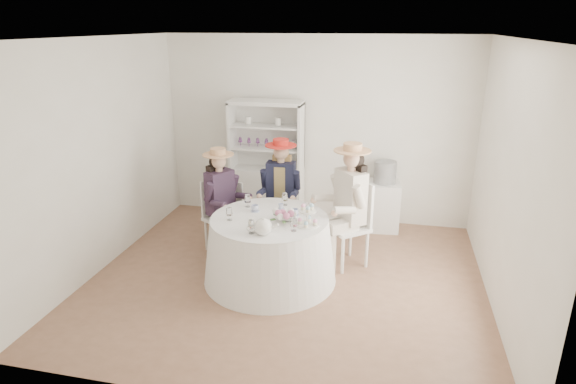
# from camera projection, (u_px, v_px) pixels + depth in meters

# --- Properties ---
(ground) EXTENTS (4.50, 4.50, 0.00)m
(ground) POSITION_uv_depth(u_px,v_px,m) (286.00, 279.00, 5.64)
(ground) COLOR brown
(ground) RESTS_ON ground
(ceiling) EXTENTS (4.50, 4.50, 0.00)m
(ceiling) POSITION_uv_depth(u_px,v_px,m) (286.00, 38.00, 4.74)
(ceiling) COLOR white
(ceiling) RESTS_ON wall_back
(wall_back) EXTENTS (4.50, 0.00, 4.50)m
(wall_back) POSITION_uv_depth(u_px,v_px,m) (316.00, 131.00, 7.03)
(wall_back) COLOR silver
(wall_back) RESTS_ON ground
(wall_front) EXTENTS (4.50, 0.00, 4.50)m
(wall_front) POSITION_uv_depth(u_px,v_px,m) (223.00, 249.00, 3.35)
(wall_front) COLOR silver
(wall_front) RESTS_ON ground
(wall_left) EXTENTS (0.00, 4.50, 4.50)m
(wall_left) POSITION_uv_depth(u_px,v_px,m) (100.00, 157.00, 5.65)
(wall_left) COLOR silver
(wall_left) RESTS_ON ground
(wall_right) EXTENTS (0.00, 4.50, 4.50)m
(wall_right) POSITION_uv_depth(u_px,v_px,m) (509.00, 183.00, 4.73)
(wall_right) COLOR silver
(wall_right) RESTS_ON ground
(tea_table) EXTENTS (1.54, 1.54, 0.77)m
(tea_table) POSITION_uv_depth(u_px,v_px,m) (270.00, 249.00, 5.53)
(tea_table) COLOR white
(tea_table) RESTS_ON ground
(hutch) EXTENTS (1.13, 0.57, 1.80)m
(hutch) POSITION_uv_depth(u_px,v_px,m) (267.00, 178.00, 7.19)
(hutch) COLOR silver
(hutch) RESTS_ON ground
(side_table) EXTENTS (0.49, 0.49, 0.70)m
(side_table) POSITION_uv_depth(u_px,v_px,m) (383.00, 206.00, 6.92)
(side_table) COLOR silver
(side_table) RESTS_ON ground
(hatbox) EXTENTS (0.39, 0.39, 0.31)m
(hatbox) POSITION_uv_depth(u_px,v_px,m) (385.00, 172.00, 6.75)
(hatbox) COLOR black
(hatbox) RESTS_ON side_table
(guest_left) EXTENTS (0.59, 0.54, 1.38)m
(guest_left) POSITION_uv_depth(u_px,v_px,m) (221.00, 195.00, 6.12)
(guest_left) COLOR silver
(guest_left) RESTS_ON ground
(guest_mid) EXTENTS (0.52, 0.54, 1.44)m
(guest_mid) POSITION_uv_depth(u_px,v_px,m) (281.00, 186.00, 6.32)
(guest_mid) COLOR silver
(guest_mid) RESTS_ON ground
(guest_right) EXTENTS (0.66, 0.64, 1.54)m
(guest_right) POSITION_uv_depth(u_px,v_px,m) (348.00, 199.00, 5.70)
(guest_right) COLOR silver
(guest_right) RESTS_ON ground
(spare_chair) EXTENTS (0.48, 0.48, 0.86)m
(spare_chair) POSITION_uv_depth(u_px,v_px,m) (240.00, 207.00, 6.57)
(spare_chair) COLOR silver
(spare_chair) RESTS_ON ground
(teacup_a) EXTENTS (0.11, 0.11, 0.07)m
(teacup_a) POSITION_uv_depth(u_px,v_px,m) (255.00, 209.00, 5.58)
(teacup_a) COLOR white
(teacup_a) RESTS_ON tea_table
(teacup_b) EXTENTS (0.07, 0.07, 0.06)m
(teacup_b) POSITION_uv_depth(u_px,v_px,m) (281.00, 207.00, 5.65)
(teacup_b) COLOR white
(teacup_b) RESTS_ON tea_table
(teacup_c) EXTENTS (0.10, 0.10, 0.07)m
(teacup_c) POSITION_uv_depth(u_px,v_px,m) (295.00, 213.00, 5.46)
(teacup_c) COLOR white
(teacup_c) RESTS_ON tea_table
(flower_bowl) EXTENTS (0.25, 0.25, 0.05)m
(flower_bowl) POSITION_uv_depth(u_px,v_px,m) (287.00, 217.00, 5.35)
(flower_bowl) COLOR white
(flower_bowl) RESTS_ON tea_table
(flower_arrangement) EXTENTS (0.20, 0.21, 0.08)m
(flower_arrangement) POSITION_uv_depth(u_px,v_px,m) (283.00, 214.00, 5.25)
(flower_arrangement) COLOR #CD6692
(flower_arrangement) RESTS_ON tea_table
(table_teapot) EXTENTS (0.26, 0.19, 0.20)m
(table_teapot) POSITION_uv_depth(u_px,v_px,m) (263.00, 227.00, 4.96)
(table_teapot) COLOR white
(table_teapot) RESTS_ON tea_table
(sandwich_plate) EXTENTS (0.23, 0.23, 0.05)m
(sandwich_plate) POSITION_uv_depth(u_px,v_px,m) (257.00, 227.00, 5.13)
(sandwich_plate) COLOR white
(sandwich_plate) RESTS_ON tea_table
(cupcake_stand) EXTENTS (0.25, 0.25, 0.23)m
(cupcake_stand) POSITION_uv_depth(u_px,v_px,m) (307.00, 218.00, 5.18)
(cupcake_stand) COLOR white
(cupcake_stand) RESTS_ON tea_table
(stemware_set) EXTENTS (0.92, 0.96, 0.15)m
(stemware_set) POSITION_uv_depth(u_px,v_px,m) (269.00, 212.00, 5.38)
(stemware_set) COLOR white
(stemware_set) RESTS_ON tea_table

